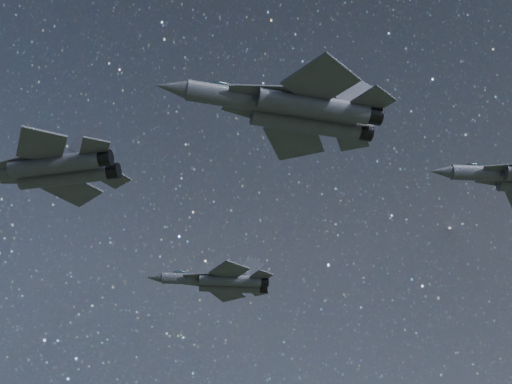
{
  "coord_description": "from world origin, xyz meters",
  "views": [
    {
      "loc": [
        5.1,
        -58.42,
        104.8
      ],
      "look_at": [
        0.44,
        -1.23,
        143.84
      ],
      "focal_mm": 50.0,
      "sensor_mm": 36.0,
      "label": 1
    }
  ],
  "objects": [
    {
      "name": "jet_lead",
      "position": [
        -18.97,
        -6.27,
        144.05
      ],
      "size": [
        18.35,
        12.86,
        4.63
      ],
      "rotation": [
        0.0,
        0.0,
        -0.1
      ],
      "color": "#31333D"
    },
    {
      "name": "jet_left",
      "position": [
        -5.84,
        20.19,
        145.28
      ],
      "size": [
        16.01,
        11.09,
        4.02
      ],
      "rotation": [
        0.0,
        0.0,
        0.16
      ],
      "color": "#31333D"
    },
    {
      "name": "jet_right",
      "position": [
        4.43,
        -15.72,
        141.73
      ],
      "size": [
        18.65,
        12.52,
        4.71
      ],
      "rotation": [
        0.0,
        0.0,
        0.31
      ],
      "color": "#31333D"
    }
  ]
}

